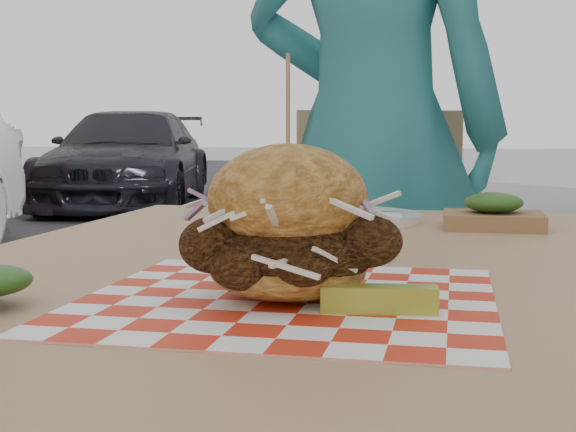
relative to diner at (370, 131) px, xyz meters
name	(u,v)px	position (x,y,z in m)	size (l,w,h in m)	color
diner	(370,131)	(0.00, 0.00, 0.00)	(0.65, 0.43, 1.80)	teal
car_dark	(129,158)	(-3.59, 7.00, -0.33)	(1.59, 3.92, 1.14)	black
patio_table	(292,322)	(0.01, -1.01, -0.23)	(0.80, 1.20, 0.75)	#A6805C
patio_chair	(362,272)	(-0.02, 0.01, -0.35)	(0.53, 0.54, 0.95)	#A6805C
paper_liner	(288,299)	(0.06, -1.25, -0.15)	(0.36, 0.36, 0.00)	red
sandwich	(288,231)	(0.06, -1.25, -0.09)	(0.19, 0.19, 0.21)	#C58B37
pickle_spear	(379,299)	(0.14, -1.29, -0.13)	(0.10, 0.02, 0.02)	#ACAF32
place_setting	(339,217)	(0.01, -0.62, -0.14)	(0.27, 0.27, 0.02)	white
kraft_tray	(493,214)	(0.26, -0.67, -0.13)	(0.15, 0.12, 0.06)	olive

